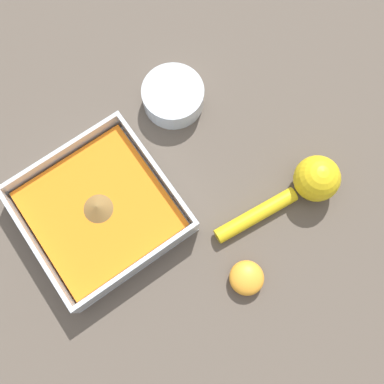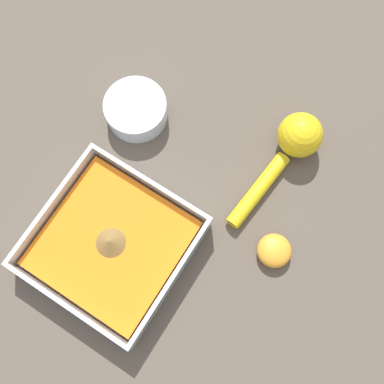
{
  "view_description": "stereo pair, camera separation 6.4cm",
  "coord_description": "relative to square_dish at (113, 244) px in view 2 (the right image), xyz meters",
  "views": [
    {
      "loc": [
        -0.18,
        -0.02,
        0.65
      ],
      "look_at": [
        -0.04,
        -0.11,
        0.02
      ],
      "focal_mm": 42.0,
      "sensor_mm": 36.0,
      "label": 1
    },
    {
      "loc": [
        -0.13,
        0.03,
        0.65
      ],
      "look_at": [
        -0.04,
        -0.11,
        0.02
      ],
      "focal_mm": 42.0,
      "sensor_mm": 36.0,
      "label": 2
    }
  ],
  "objects": [
    {
      "name": "ground_plane",
      "position": [
        -0.01,
        -0.01,
        -0.02
      ],
      "size": [
        4.0,
        4.0,
        0.0
      ],
      "primitive_type": "plane",
      "color": "brown"
    },
    {
      "name": "lemon_half",
      "position": [
        -0.2,
        -0.12,
        -0.0
      ],
      "size": [
        0.05,
        0.05,
        0.03
      ],
      "color": "orange",
      "rests_on": "ground_plane"
    },
    {
      "name": "spice_bowl",
      "position": [
        0.09,
        -0.19,
        -0.0
      ],
      "size": [
        0.09,
        0.09,
        0.04
      ],
      "color": "silver",
      "rests_on": "ground_plane"
    },
    {
      "name": "lemon_squeezer",
      "position": [
        -0.14,
        -0.26,
        0.01
      ],
      "size": [
        0.07,
        0.2,
        0.07
      ],
      "rotation": [
        0.0,
        0.0,
        4.61
      ],
      "color": "yellow",
      "rests_on": "ground_plane"
    },
    {
      "name": "square_dish",
      "position": [
        0.0,
        0.0,
        0.0
      ],
      "size": [
        0.2,
        0.2,
        0.05
      ],
      "color": "silver",
      "rests_on": "ground_plane"
    }
  ]
}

